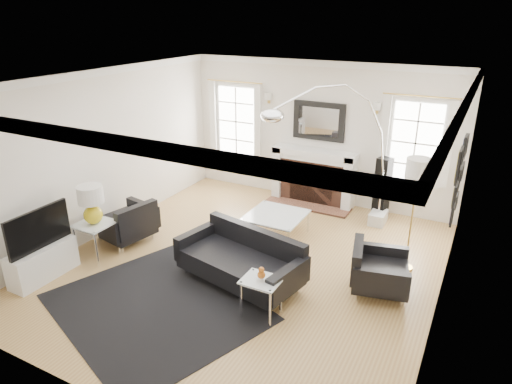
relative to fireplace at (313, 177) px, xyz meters
The scene contains 25 objects.
floor 2.84m from the fireplace, 90.00° to the right, with size 6.00×6.00×0.00m, color #AA7B47.
back_wall 0.88m from the fireplace, 90.00° to the left, with size 5.50×0.04×2.80m, color silver.
front_wall 5.85m from the fireplace, 90.00° to the right, with size 5.50×0.04×2.80m, color silver.
left_wall 4.01m from the fireplace, 134.58° to the right, with size 0.04×6.00×2.80m, color silver.
right_wall 4.01m from the fireplace, 45.42° to the right, with size 0.04×6.00×2.80m, color silver.
ceiling 3.59m from the fireplace, 90.00° to the right, with size 5.50×6.00×0.02m, color white.
crown_molding 3.55m from the fireplace, 90.00° to the right, with size 5.50×6.00×0.12m, color white.
fireplace is the anchor object (origin of this frame).
mantel_mirror 1.12m from the fireplace, 90.00° to the left, with size 1.05×0.07×0.75m.
window_left 2.07m from the fireplace, behind, with size 1.24×0.15×1.62m.
window_right 2.07m from the fireplace, ahead, with size 1.24×0.15×1.62m.
gallery_wall 3.26m from the fireplace, 28.83° to the right, with size 0.04×1.73×1.29m.
tv_unit 5.12m from the fireplace, 118.55° to the right, with size 0.35×1.00×1.09m.
area_rug 4.39m from the fireplace, 97.03° to the right, with size 2.64×2.20×0.01m, color black.
sofa 3.23m from the fireplace, 86.96° to the right, with size 1.98×1.21×0.60m.
armchair_left 3.73m from the fireplace, 125.04° to the right, with size 0.95×1.03×0.60m.
armchair_right 3.24m from the fireplace, 53.25° to the right, with size 0.91×0.98×0.57m.
coffee_table 1.74m from the fireplace, 90.14° to the right, with size 0.94×0.94×0.42m.
side_table_left 4.29m from the fireplace, 120.87° to the right, with size 0.53×0.53×0.59m.
nesting_table 3.90m from the fireplace, 78.49° to the right, with size 0.48×0.40×0.53m.
gourd_lamp 4.31m from the fireplace, 120.87° to the right, with size 0.39×0.39×0.62m.
orange_vase 3.90m from the fireplace, 78.49° to the right, with size 0.10×0.10×0.16m.
arc_floor_lamp 1.52m from the fireplace, 57.42° to the right, with size 1.88×1.74×2.66m.
stick_floor_lamp 2.99m from the fireplace, 38.98° to the right, with size 0.35×0.35×1.75m.
speaker_tower 1.42m from the fireplace, ahead, with size 0.24×0.24×1.19m, color black.
Camera 1 is at (2.98, -5.38, 3.65)m, focal length 32.00 mm.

